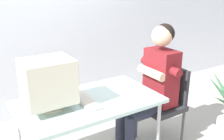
# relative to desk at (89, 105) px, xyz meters

# --- Properties ---
(wall_back) EXTENTS (8.00, 0.10, 3.00)m
(wall_back) POSITION_rel_desk_xyz_m (0.30, 1.40, 0.83)
(wall_back) COLOR silver
(wall_back) RESTS_ON ground_plane
(desk) EXTENTS (1.32, 0.75, 0.72)m
(desk) POSITION_rel_desk_xyz_m (0.00, 0.00, 0.00)
(desk) COLOR #B7B7BC
(desk) RESTS_ON ground_plane
(crt_monitor) EXTENTS (0.42, 0.34, 0.45)m
(crt_monitor) POSITION_rel_desk_xyz_m (-0.36, 0.02, 0.30)
(crt_monitor) COLOR beige
(crt_monitor) RESTS_ON desk
(keyboard) EXTENTS (0.16, 0.44, 0.03)m
(keyboard) POSITION_rel_desk_xyz_m (-0.04, -0.01, 0.07)
(keyboard) COLOR silver
(keyboard) RESTS_ON desk
(office_chair) EXTENTS (0.43, 0.43, 0.87)m
(office_chair) POSITION_rel_desk_xyz_m (0.94, -0.04, -0.17)
(office_chair) COLOR #4C4C51
(office_chair) RESTS_ON ground_plane
(person_seated) EXTENTS (0.75, 0.55, 1.37)m
(person_seated) POSITION_rel_desk_xyz_m (0.74, -0.04, 0.08)
(person_seated) COLOR maroon
(person_seated) RESTS_ON ground_plane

